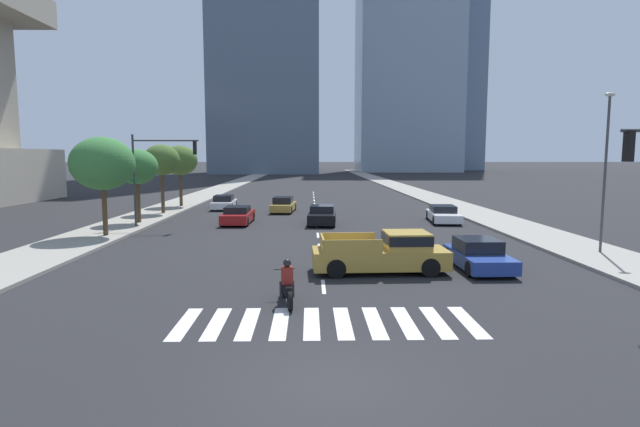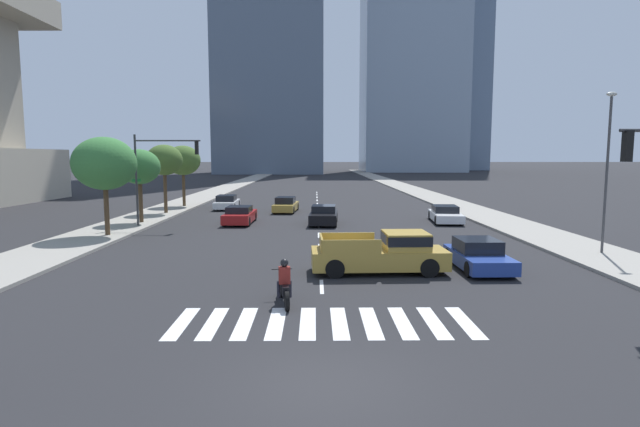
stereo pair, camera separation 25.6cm
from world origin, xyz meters
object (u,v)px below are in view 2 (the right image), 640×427
(motorcycle_lead, at_px, (284,286))
(sedan_red_2, at_px, (240,215))
(sedan_black_0, at_px, (324,216))
(sedan_blue_1, at_px, (478,255))
(street_tree_fourth, at_px, (183,161))
(street_lamp_east, at_px, (608,161))
(street_tree_second, at_px, (139,167))
(sedan_white_3, at_px, (227,203))
(pickup_truck, at_px, (385,253))
(sedan_white_5, at_px, (445,214))
(street_tree_nearest, at_px, (104,164))
(sedan_gold_4, at_px, (286,205))
(traffic_signal_far, at_px, (160,164))
(street_tree_third, at_px, (164,160))

(motorcycle_lead, xyz_separation_m, sedan_red_2, (-4.31, 19.42, 0.00))
(motorcycle_lead, height_order, sedan_black_0, motorcycle_lead)
(sedan_blue_1, height_order, street_tree_fourth, street_tree_fourth)
(street_lamp_east, distance_m, street_tree_second, 28.31)
(sedan_white_3, height_order, street_tree_fourth, street_tree_fourth)
(pickup_truck, relative_size, sedan_black_0, 1.26)
(sedan_blue_1, bearing_deg, sedan_red_2, -140.63)
(sedan_blue_1, bearing_deg, sedan_white_5, 169.82)
(sedan_white_5, distance_m, street_tree_nearest, 22.86)
(pickup_truck, height_order, street_tree_fourth, street_tree_fourth)
(street_tree_fourth, bearing_deg, street_tree_nearest, -90.00)
(sedan_blue_1, relative_size, sedan_gold_4, 0.93)
(street_tree_fourth, bearing_deg, traffic_signal_far, -81.66)
(sedan_black_0, xyz_separation_m, street_lamp_east, (13.12, -11.26, 3.91))
(sedan_white_3, bearing_deg, motorcycle_lead, -167.86)
(street_tree_second, bearing_deg, sedan_red_2, 1.68)
(motorcycle_lead, height_order, sedan_white_3, motorcycle_lead)
(traffic_signal_far, height_order, street_tree_nearest, traffic_signal_far)
(sedan_red_2, distance_m, street_tree_nearest, 9.82)
(pickup_truck, xyz_separation_m, street_tree_nearest, (-15.02, 9.15, 3.49))
(sedan_black_0, xyz_separation_m, sedan_blue_1, (6.26, -14.07, -0.03))
(sedan_white_5, height_order, traffic_signal_far, traffic_signal_far)
(pickup_truck, relative_size, street_tree_fourth, 0.99)
(traffic_signal_far, distance_m, street_tree_nearest, 4.42)
(street_lamp_east, bearing_deg, sedan_white_3, 135.13)
(sedan_red_2, xyz_separation_m, sedan_gold_4, (2.82, 7.36, 0.01))
(street_tree_fourth, bearing_deg, street_lamp_east, -41.72)
(sedan_gold_4, distance_m, sedan_white_5, 13.64)
(sedan_white_5, bearing_deg, street_tree_third, -97.74)
(sedan_black_0, height_order, street_lamp_east, street_lamp_east)
(motorcycle_lead, distance_m, sedan_red_2, 19.89)
(sedan_white_5, xyz_separation_m, street_tree_second, (-21.56, -0.86, 3.43))
(traffic_signal_far, bearing_deg, street_tree_nearest, -116.42)
(sedan_white_5, bearing_deg, street_tree_second, -82.45)
(sedan_white_5, height_order, street_lamp_east, street_lamp_east)
(traffic_signal_far, xyz_separation_m, street_tree_nearest, (-1.97, -3.96, 0.05))
(sedan_red_2, xyz_separation_m, sedan_white_3, (-2.63, 9.90, -0.00))
(sedan_white_3, distance_m, street_tree_third, 7.11)
(sedan_blue_1, bearing_deg, street_tree_fourth, -144.37)
(sedan_black_0, xyz_separation_m, street_tree_fourth, (-12.76, 11.82, 3.72))
(sedan_red_2, relative_size, street_tree_second, 0.89)
(street_tree_third, bearing_deg, traffic_signal_far, -75.58)
(motorcycle_lead, distance_m, sedan_black_0, 19.08)
(sedan_red_2, xyz_separation_m, street_tree_fourth, (-6.85, 11.41, 3.74))
(street_lamp_east, height_order, street_tree_second, street_lamp_east)
(traffic_signal_far, bearing_deg, sedan_white_5, 7.77)
(motorcycle_lead, bearing_deg, sedan_black_0, -14.10)
(traffic_signal_far, bearing_deg, street_lamp_east, -21.98)
(sedan_red_2, bearing_deg, street_tree_second, 93.01)
(street_lamp_east, height_order, street_tree_fourth, street_lamp_east)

